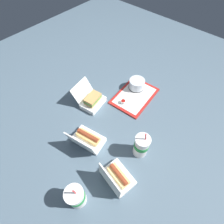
# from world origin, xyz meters

# --- Properties ---
(ground_plane) EXTENTS (3.20, 3.20, 0.00)m
(ground_plane) POSITION_xyz_m (0.00, 0.00, 0.00)
(ground_plane) COLOR #4C6070
(food_tray) EXTENTS (0.39, 0.29, 0.01)m
(food_tray) POSITION_xyz_m (0.29, 0.03, 0.01)
(food_tray) COLOR red
(food_tray) RESTS_ON ground_plane
(cake_container) EXTENTS (0.13, 0.13, 0.08)m
(cake_container) POSITION_xyz_m (0.37, 0.08, 0.05)
(cake_container) COLOR black
(cake_container) RESTS_ON food_tray
(ketchup_cup) EXTENTS (0.04, 0.04, 0.02)m
(ketchup_cup) POSITION_xyz_m (0.17, 0.05, 0.03)
(ketchup_cup) COLOR white
(ketchup_cup) RESTS_ON food_tray
(napkin_stack) EXTENTS (0.13, 0.13, 0.00)m
(napkin_stack) POSITION_xyz_m (0.22, -0.00, 0.02)
(napkin_stack) COLOR white
(napkin_stack) RESTS_ON food_tray
(plastic_fork) EXTENTS (0.09, 0.08, 0.00)m
(plastic_fork) POSITION_xyz_m (0.22, 0.08, 0.02)
(plastic_fork) COLOR white
(plastic_fork) RESTS_ON food_tray
(clamshell_hotdog_corner) EXTENTS (0.17, 0.21, 0.17)m
(clamshell_hotdog_corner) POSITION_xyz_m (-0.30, -0.28, 0.04)
(clamshell_hotdog_corner) COLOR white
(clamshell_hotdog_corner) RESTS_ON ground_plane
(clamshell_sandwich_left) EXTENTS (0.21, 0.23, 0.16)m
(clamshell_sandwich_left) POSITION_xyz_m (0.01, 0.24, 0.04)
(clamshell_sandwich_left) COLOR white
(clamshell_sandwich_left) RESTS_ON ground_plane
(clamshell_hotdog_back) EXTENTS (0.19, 0.23, 0.16)m
(clamshell_hotdog_back) POSITION_xyz_m (-0.24, 0.02, 0.04)
(clamshell_hotdog_back) COLOR white
(clamshell_hotdog_back) RESTS_ON ground_plane
(soda_cup_center) EXTENTS (0.10, 0.10, 0.22)m
(soda_cup_center) POSITION_xyz_m (-0.53, -0.19, 0.09)
(soda_cup_center) COLOR white
(soda_cup_center) RESTS_ON ground_plane
(soda_cup_back) EXTENTS (0.09, 0.09, 0.24)m
(soda_cup_back) POSITION_xyz_m (-0.07, -0.28, 0.09)
(soda_cup_back) COLOR white
(soda_cup_back) RESTS_ON ground_plane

